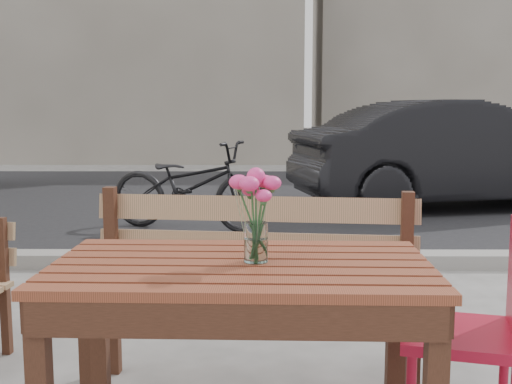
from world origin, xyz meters
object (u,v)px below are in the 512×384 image
main_table (241,299)px  main_vase (256,204)px  parked_car (458,154)px  red_chair (486,320)px  bicycle (190,185)px

main_table → main_vase: main_vase is taller
main_table → parked_car: 6.90m
main_vase → parked_car: 6.88m
main_table → parked_car: (2.69, 6.35, 0.04)m
red_chair → bicycle: bearing=-145.3°
bicycle → parked_car: bearing=-46.2°
red_chair → bicycle: 4.81m
red_chair → parked_car: 6.39m
bicycle → main_vase: bearing=-152.7°
parked_car → red_chair: bearing=151.7°
main_vase → bicycle: bearing=99.0°
red_chair → main_vase: main_vase is taller
red_chair → parked_car: parked_car is taller
main_table → bicycle: 4.79m
main_vase → main_table: bearing=-172.5°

